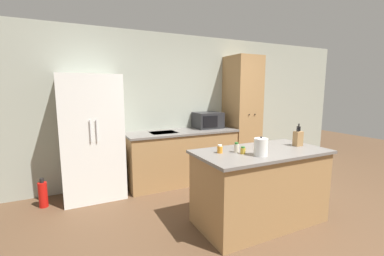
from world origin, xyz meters
name	(u,v)px	position (x,y,z in m)	size (l,w,h in m)	color
ground_plane	(283,229)	(0.00, 0.00, 0.00)	(14.00, 14.00, 0.00)	brown
wall_back	(195,107)	(0.00, 2.33, 1.30)	(7.20, 0.06, 2.60)	#9EA393
refrigerator	(92,137)	(-1.90, 1.98, 0.92)	(0.86, 0.67, 1.84)	white
back_counter	(182,156)	(-0.43, 1.98, 0.46)	(1.95, 0.68, 0.91)	#9E7547
pantry_cabinet	(242,115)	(0.86, 2.00, 1.13)	(0.56, 0.62, 2.25)	#9E7547
kitchen_island	(260,186)	(-0.14, 0.28, 0.46)	(1.61, 0.83, 0.91)	#9E7547
microwave	(208,120)	(0.14, 2.08, 1.06)	(0.49, 0.40, 0.29)	#232326
knife_block	(298,138)	(0.45, 0.26, 1.01)	(0.11, 0.08, 0.29)	#9E7547
spice_bottle_tall_dark	(236,148)	(-0.47, 0.33, 0.96)	(0.06, 0.06, 0.12)	beige
spice_bottle_short_red	(220,149)	(-0.66, 0.39, 0.95)	(0.06, 0.06, 0.10)	orange
spice_bottle_amber_oil	(243,150)	(-0.44, 0.24, 0.95)	(0.06, 0.06, 0.08)	gold
kettle	(261,147)	(-0.32, 0.08, 1.00)	(0.15, 0.15, 0.22)	white
fire_extinguisher	(43,194)	(-2.59, 1.90, 0.18)	(0.12, 0.12, 0.42)	red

